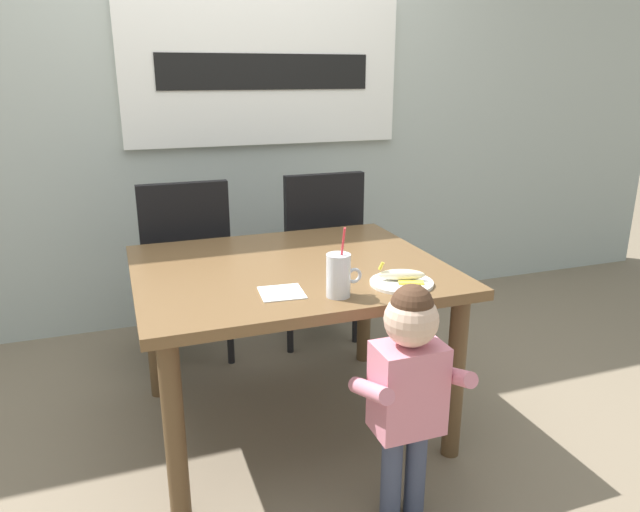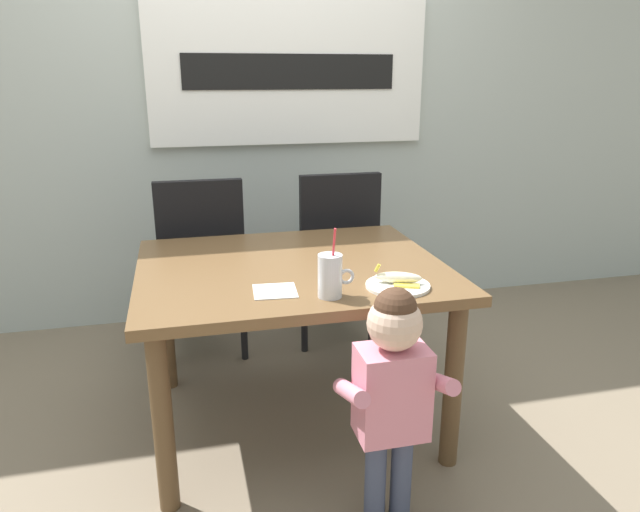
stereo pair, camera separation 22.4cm
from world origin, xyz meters
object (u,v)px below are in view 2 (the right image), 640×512
Objects in this scene: dining_table at (292,287)px; dining_chair_left at (201,258)px; milk_cup at (330,278)px; peeled_banana at (399,278)px; toddler_standing at (392,382)px; paper_napkin at (275,291)px; snack_plate at (398,286)px; dining_chair_right at (334,248)px.

dining_chair_left is at bearing 114.47° from dining_table.
milk_cup is 0.27m from peeled_banana.
toddler_standing is 0.41m from milk_cup.
toddler_standing is at bearing -74.46° from dining_table.
snack_plate is at bearing -7.93° from paper_napkin.
paper_napkin is at bearing 152.73° from milk_cup.
dining_chair_right is 1.15× the size of toddler_standing.
peeled_banana is at bearing 8.52° from milk_cup.
dining_chair_left is 1.26m from snack_plate.
paper_napkin is at bearing 127.99° from toddler_standing.
dining_table is 4.82× the size of milk_cup.
peeled_banana is at bearing 87.36° from dining_chair_right.
dining_table is 8.05× the size of paper_napkin.
milk_cup is (-0.31, -1.11, 0.24)m from dining_chair_right.
dining_table is 0.83m from dining_chair_right.
paper_napkin is (-0.44, 0.05, -0.03)m from peeled_banana.
dining_table is at bearing 63.07° from dining_chair_right.
dining_chair_right is 1.10m from snack_plate.
dining_chair_left is 1.00× the size of dining_chair_right.
milk_cup reaches higher than snack_plate.
dining_chair_right reaches higher than paper_napkin.
dining_table is 1.26× the size of dining_chair_right.
dining_chair_right is at bearing 82.32° from toddler_standing.
dining_chair_right is 1.18m from milk_cup.
dining_chair_right is 1.42m from toddler_standing.
toddler_standing is 3.35× the size of milk_cup.
dining_chair_right is 4.17× the size of snack_plate.
snack_plate is 1.32× the size of peeled_banana.
dining_table is at bearing 68.02° from paper_napkin.
snack_plate is (0.26, 0.03, -0.06)m from milk_cup.
dining_chair_left is at bearing 121.74° from peeled_banana.
milk_cup is at bearing 112.81° from toddler_standing.
dining_chair_left is at bearing 110.31° from toddler_standing.
dining_chair_left is at bearing 1.13° from dining_chair_right.
toddler_standing is 0.40m from snack_plate.
milk_cup is at bearing -171.48° from peeled_banana.
milk_cup reaches higher than dining_chair_left.
toddler_standing is (-0.19, -1.41, -0.02)m from dining_chair_right.
milk_cup is at bearing 109.63° from dining_chair_left.
dining_chair_left and dining_chair_right have the same top height.
paper_napkin is (-0.18, 0.09, -0.06)m from milk_cup.
toddler_standing is at bearing -112.41° from snack_plate.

